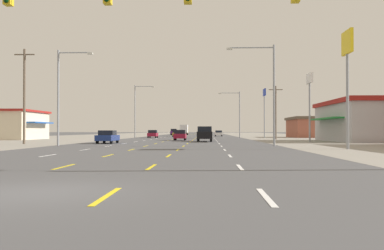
# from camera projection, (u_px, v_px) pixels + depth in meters

# --- Properties ---
(ground_plane) EXTENTS (572.00, 572.00, 0.00)m
(ground_plane) POSITION_uv_depth(u_px,v_px,m) (185.00, 139.00, 75.94)
(ground_plane) COLOR #4C4C4F
(lot_apron_left) EXTENTS (28.00, 440.00, 0.01)m
(lot_apron_left) POSITION_uv_depth(u_px,v_px,m) (48.00, 139.00, 76.84)
(lot_apron_left) COLOR gray
(lot_apron_left) RESTS_ON ground
(lot_apron_right) EXTENTS (28.00, 440.00, 0.01)m
(lot_apron_right) POSITION_uv_depth(u_px,v_px,m) (326.00, 139.00, 75.03)
(lot_apron_right) COLOR gray
(lot_apron_right) RESTS_ON ground
(lane_markings) EXTENTS (10.64, 227.60, 0.01)m
(lane_markings) POSITION_uv_depth(u_px,v_px,m) (193.00, 136.00, 114.41)
(lane_markings) COLOR white
(lane_markings) RESTS_ON ground
(signal_span_wire) EXTENTS (27.36, 0.52, 8.78)m
(signal_span_wire) POSITION_uv_depth(u_px,v_px,m) (104.00, 34.00, 16.46)
(signal_span_wire) COLOR brown
(signal_span_wire) RESTS_ON ground
(sedan_far_left_nearest) EXTENTS (1.80, 4.50, 1.46)m
(sedan_far_left_nearest) POSITION_uv_depth(u_px,v_px,m) (108.00, 137.00, 47.79)
(sedan_far_left_nearest) COLOR navy
(sedan_far_left_nearest) RESTS_ON ground
(suv_inner_right_near) EXTENTS (1.98, 4.90, 1.98)m
(suv_inner_right_near) POSITION_uv_depth(u_px,v_px,m) (205.00, 134.00, 56.33)
(suv_inner_right_near) COLOR black
(suv_inner_right_near) RESTS_ON ground
(hatchback_center_turn_mid) EXTENTS (1.72, 3.90, 1.54)m
(hatchback_center_turn_mid) POSITION_uv_depth(u_px,v_px,m) (180.00, 135.00, 63.06)
(hatchback_center_turn_mid) COLOR maroon
(hatchback_center_turn_mid) RESTS_ON ground
(hatchback_far_left_midfar) EXTENTS (1.72, 3.90, 1.54)m
(hatchback_far_left_midfar) POSITION_uv_depth(u_px,v_px,m) (153.00, 134.00, 84.02)
(hatchback_far_left_midfar) COLOR maroon
(hatchback_far_left_midfar) RESTS_ON ground
(hatchback_inner_left_far) EXTENTS (1.72, 3.90, 1.54)m
(hatchback_inner_left_far) POSITION_uv_depth(u_px,v_px,m) (176.00, 133.00, 99.85)
(hatchback_inner_left_far) COLOR #B28C33
(hatchback_inner_left_far) RESTS_ON ground
(sedan_far_right_farther) EXTENTS (1.80, 4.50, 1.46)m
(sedan_far_right_farther) POSITION_uv_depth(u_px,v_px,m) (219.00, 133.00, 107.22)
(sedan_far_right_farther) COLOR white
(sedan_far_right_farther) RESTS_ON ground
(sedan_inner_left_farthest) EXTENTS (1.80, 4.50, 1.46)m
(sedan_inner_left_farthest) POSITION_uv_depth(u_px,v_px,m) (180.00, 133.00, 114.57)
(sedan_inner_left_farthest) COLOR silver
(sedan_inner_left_farthest) RESTS_ON ground
(sedan_inner_right_distant_a) EXTENTS (1.80, 4.50, 1.46)m
(sedan_inner_right_distant_a) POSITION_uv_depth(u_px,v_px,m) (207.00, 133.00, 131.39)
(sedan_inner_right_distant_a) COLOR maroon
(sedan_inner_right_distant_a) RESTS_ON ground
(suv_far_left_distant_b) EXTENTS (1.98, 4.90, 1.98)m
(suv_far_left_distant_b) POSITION_uv_depth(u_px,v_px,m) (174.00, 132.00, 136.79)
(suv_far_left_distant_b) COLOR #4C196B
(suv_far_left_distant_b) RESTS_ON ground
(box_truck_inner_left_distant_c) EXTENTS (2.40, 7.20, 3.23)m
(box_truck_inner_left_distant_c) POSITION_uv_depth(u_px,v_px,m) (184.00, 129.00, 137.05)
(box_truck_inner_left_distant_c) COLOR #B28C33
(box_truck_inner_left_distant_c) RESTS_ON ground
(storefront_right_row_1) EXTENTS (13.16, 17.31, 5.46)m
(storefront_right_row_1) POSITION_uv_depth(u_px,v_px,m) (374.00, 121.00, 56.97)
(storefront_right_row_1) COLOR #B2B2B7
(storefront_right_row_1) RESTS_ON ground
(storefront_right_row_2) EXTENTS (8.92, 13.19, 4.27)m
(storefront_right_row_2) POSITION_uv_depth(u_px,v_px,m) (311.00, 127.00, 89.84)
(storefront_right_row_2) COLOR #A35642
(storefront_right_row_2) RESTS_ON ground
(pole_sign_right_row_0) EXTENTS (0.24, 2.21, 9.24)m
(pole_sign_right_row_0) POSITION_uv_depth(u_px,v_px,m) (347.00, 58.00, 33.26)
(pole_sign_right_row_0) COLOR gray
(pole_sign_right_row_0) RESTS_ON ground
(pole_sign_right_row_1) EXTENTS (0.24, 2.74, 8.49)m
(pole_sign_right_row_1) POSITION_uv_depth(u_px,v_px,m) (310.00, 89.00, 52.40)
(pole_sign_right_row_1) COLOR gray
(pole_sign_right_row_1) RESTS_ON ground
(pole_sign_right_row_2) EXTENTS (0.24, 2.49, 9.35)m
(pole_sign_right_row_2) POSITION_uv_depth(u_px,v_px,m) (264.00, 100.00, 80.94)
(pole_sign_right_row_2) COLOR gray
(pole_sign_right_row_2) RESTS_ON ground
(streetlight_left_row_0) EXTENTS (3.40, 0.26, 9.07)m
(streetlight_left_row_0) POSITION_uv_depth(u_px,v_px,m) (62.00, 91.00, 40.36)
(streetlight_left_row_0) COLOR gray
(streetlight_left_row_0) RESTS_ON ground
(streetlight_right_row_0) EXTENTS (4.49, 0.26, 9.43)m
(streetlight_right_row_0) POSITION_uv_depth(u_px,v_px,m) (269.00, 87.00, 39.65)
(streetlight_right_row_0) COLOR gray
(streetlight_right_row_0) RESTS_ON ground
(streetlight_left_row_1) EXTENTS (3.91, 0.26, 10.28)m
(streetlight_left_row_1) POSITION_uv_depth(u_px,v_px,m) (137.00, 108.00, 82.99)
(streetlight_left_row_1) COLOR gray
(streetlight_left_row_1) RESTS_ON ground
(streetlight_right_row_1) EXTENTS (4.17, 0.26, 8.95)m
(streetlight_right_row_1) POSITION_uv_depth(u_px,v_px,m) (237.00, 111.00, 82.27)
(streetlight_right_row_1) COLOR gray
(streetlight_right_row_1) RESTS_ON ground
(utility_pole_left_row_0) EXTENTS (2.20, 0.26, 10.21)m
(utility_pole_left_row_0) POSITION_uv_depth(u_px,v_px,m) (24.00, 95.00, 45.80)
(utility_pole_left_row_0) COLOR brown
(utility_pole_left_row_0) RESTS_ON ground
(utility_pole_right_row_1) EXTENTS (2.20, 0.26, 8.67)m
(utility_pole_right_row_1) POSITION_uv_depth(u_px,v_px,m) (276.00, 112.00, 69.16)
(utility_pole_right_row_1) COLOR brown
(utility_pole_right_row_1) RESTS_ON ground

